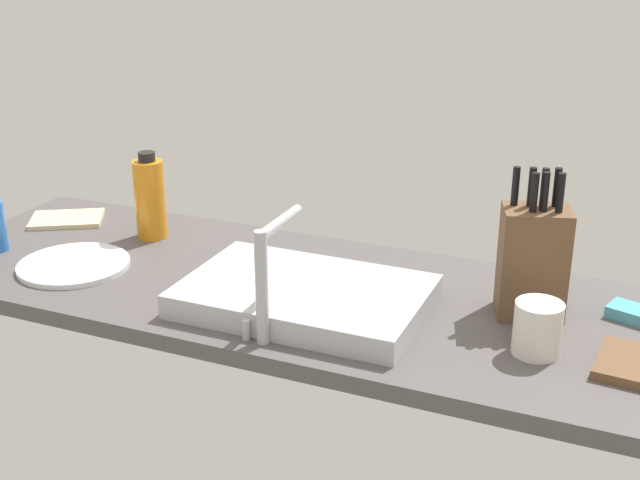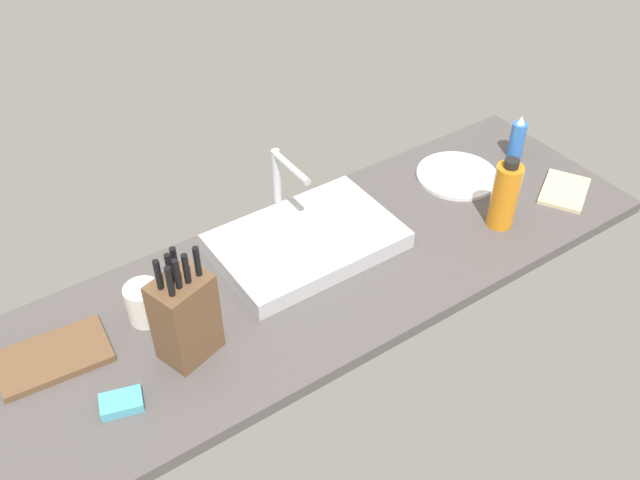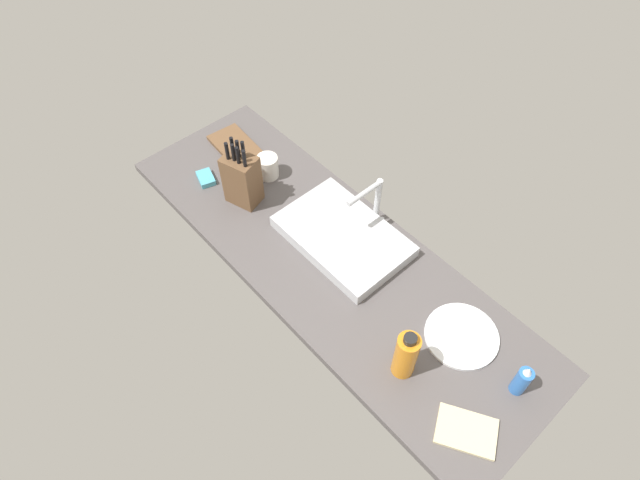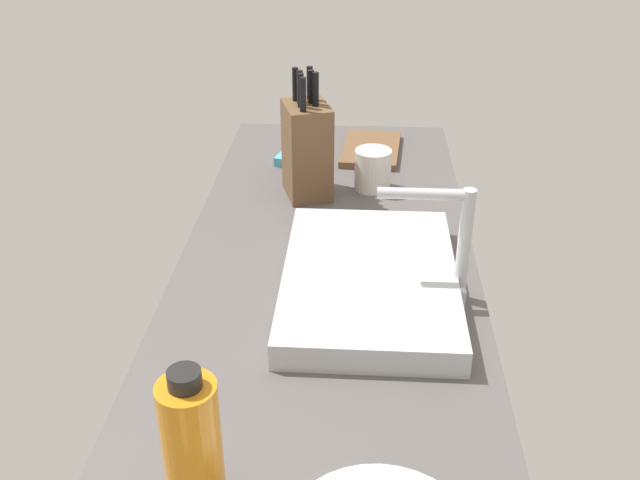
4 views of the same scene
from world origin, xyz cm
name	(u,v)px [view 4 (image 4 of 4)]	position (x,y,z in cm)	size (l,w,h in cm)	color
countertop_slab	(324,303)	(0.00, 0.00, 1.75)	(182.06, 59.93, 3.50)	#514C4C
sink_basin	(369,281)	(-1.62, 8.45, 6.00)	(48.43, 31.87, 5.00)	#B7BABF
faucet	(451,233)	(-0.38, 22.47, 17.27)	(5.50, 17.03, 22.13)	#B7BABF
knife_block	(307,148)	(-43.56, -6.43, 15.12)	(15.05, 13.05, 29.75)	brown
cutting_board	(371,149)	(-70.70, 8.75, 4.40)	(24.61, 14.86, 1.80)	brown
water_bottle	(192,446)	(49.15, -13.18, 13.50)	(7.37, 7.37, 21.48)	orange
coffee_mug	(373,170)	(-47.69, 9.05, 8.44)	(8.75, 8.75, 9.88)	silver
dish_sponge	(291,158)	(-62.78, -12.22, 4.70)	(9.00, 6.00, 2.40)	#4CA3BC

